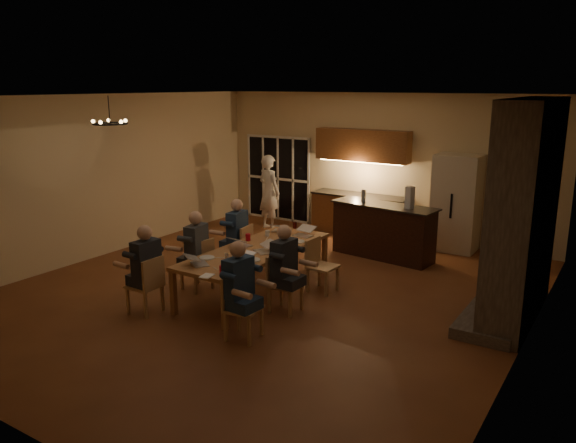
# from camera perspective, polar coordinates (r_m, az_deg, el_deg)

# --- Properties ---
(floor) EXTENTS (9.00, 9.00, 0.00)m
(floor) POSITION_cam_1_polar(r_m,az_deg,el_deg) (9.45, -2.25, -7.19)
(floor) COLOR brown
(floor) RESTS_ON ground
(back_wall) EXTENTS (8.00, 0.04, 3.20)m
(back_wall) POSITION_cam_1_polar(r_m,az_deg,el_deg) (12.92, 9.22, 5.69)
(back_wall) COLOR beige
(back_wall) RESTS_ON ground
(left_wall) EXTENTS (0.04, 9.00, 3.20)m
(left_wall) POSITION_cam_1_polar(r_m,az_deg,el_deg) (11.74, -18.73, 4.33)
(left_wall) COLOR beige
(left_wall) RESTS_ON ground
(right_wall) EXTENTS (0.04, 9.00, 3.20)m
(right_wall) POSITION_cam_1_polar(r_m,az_deg,el_deg) (7.53, 23.67, -1.11)
(right_wall) COLOR beige
(right_wall) RESTS_ON ground
(ceiling) EXTENTS (8.00, 9.00, 0.04)m
(ceiling) POSITION_cam_1_polar(r_m,az_deg,el_deg) (8.83, -2.46, 12.72)
(ceiling) COLOR white
(ceiling) RESTS_ON back_wall
(french_doors) EXTENTS (1.86, 0.08, 2.10)m
(french_doors) POSITION_cam_1_polar(r_m,az_deg,el_deg) (14.23, -0.98, 4.37)
(french_doors) COLOR black
(french_doors) RESTS_ON ground
(fireplace) EXTENTS (0.58, 2.50, 3.20)m
(fireplace) POSITION_cam_1_polar(r_m,az_deg,el_deg) (8.73, 22.90, 0.90)
(fireplace) COLOR #655950
(fireplace) RESTS_ON ground
(kitchenette) EXTENTS (2.24, 0.68, 2.40)m
(kitchenette) POSITION_cam_1_polar(r_m,az_deg,el_deg) (12.81, 7.35, 3.88)
(kitchenette) COLOR brown
(kitchenette) RESTS_ON ground
(refrigerator) EXTENTS (0.90, 0.68, 2.00)m
(refrigerator) POSITION_cam_1_polar(r_m,az_deg,el_deg) (12.05, 16.71, 1.81)
(refrigerator) COLOR beige
(refrigerator) RESTS_ON ground
(dining_table) EXTENTS (1.10, 3.02, 0.75)m
(dining_table) POSITION_cam_1_polar(r_m,az_deg,el_deg) (9.36, -3.23, -4.98)
(dining_table) COLOR #AB7044
(dining_table) RESTS_ON ground
(bar_island) EXTENTS (2.18, 0.93, 1.08)m
(bar_island) POSITION_cam_1_polar(r_m,az_deg,el_deg) (11.31, 9.65, -0.96)
(bar_island) COLOR black
(bar_island) RESTS_ON ground
(chair_left_near) EXTENTS (0.46, 0.46, 0.89)m
(chair_left_near) POSITION_cam_1_polar(r_m,az_deg,el_deg) (8.77, -14.38, -6.24)
(chair_left_near) COLOR tan
(chair_left_near) RESTS_ON ground
(chair_left_mid) EXTENTS (0.50, 0.50, 0.89)m
(chair_left_mid) POSITION_cam_1_polar(r_m,az_deg,el_deg) (9.57, -9.27, -4.27)
(chair_left_mid) COLOR tan
(chair_left_mid) RESTS_ON ground
(chair_left_far) EXTENTS (0.50, 0.50, 0.89)m
(chair_left_far) POSITION_cam_1_polar(r_m,az_deg,el_deg) (10.35, -5.16, -2.76)
(chair_left_far) COLOR tan
(chair_left_far) RESTS_ON ground
(chair_right_near) EXTENTS (0.50, 0.50, 0.89)m
(chair_right_near) POSITION_cam_1_polar(r_m,az_deg,el_deg) (7.69, -4.55, -8.74)
(chair_right_near) COLOR tan
(chair_right_near) RESTS_ON ground
(chair_right_mid) EXTENTS (0.46, 0.46, 0.89)m
(chair_right_mid) POSITION_cam_1_polar(r_m,az_deg,el_deg) (8.53, -0.24, -6.36)
(chair_right_mid) COLOR tan
(chair_right_mid) RESTS_ON ground
(chair_right_far) EXTENTS (0.46, 0.46, 0.89)m
(chair_right_far) POSITION_cam_1_polar(r_m,az_deg,el_deg) (9.36, 3.55, -4.53)
(chair_right_far) COLOR tan
(chair_right_far) RESTS_ON ground
(person_left_near) EXTENTS (0.63, 0.63, 1.38)m
(person_left_near) POSITION_cam_1_polar(r_m,az_deg,el_deg) (8.63, -14.14, -4.83)
(person_left_near) COLOR #262A31
(person_left_near) RESTS_ON ground
(person_right_near) EXTENTS (0.65, 0.65, 1.38)m
(person_right_near) POSITION_cam_1_polar(r_m,az_deg,el_deg) (7.60, -5.04, -7.02)
(person_right_near) COLOR navy
(person_right_near) RESTS_ON ground
(person_left_mid) EXTENTS (0.69, 0.69, 1.38)m
(person_left_mid) POSITION_cam_1_polar(r_m,az_deg,el_deg) (9.38, -9.24, -3.08)
(person_left_mid) COLOR #393D44
(person_left_mid) RESTS_ON ground
(person_right_mid) EXTENTS (0.63, 0.63, 1.38)m
(person_right_mid) POSITION_cam_1_polar(r_m,az_deg,el_deg) (8.40, -0.40, -4.91)
(person_right_mid) COLOR #262A31
(person_right_mid) RESTS_ON ground
(person_left_far) EXTENTS (0.65, 0.65, 1.38)m
(person_left_far) POSITION_cam_1_polar(r_m,az_deg,el_deg) (10.25, -5.16, -1.50)
(person_left_far) COLOR navy
(person_left_far) RESTS_ON ground
(standing_person) EXTENTS (0.74, 0.59, 1.78)m
(standing_person) POSITION_cam_1_polar(r_m,az_deg,el_deg) (13.29, -1.93, 2.98)
(standing_person) COLOR white
(standing_person) RESTS_ON ground
(chandelier) EXTENTS (0.57, 0.57, 0.03)m
(chandelier) POSITION_cam_1_polar(r_m,az_deg,el_deg) (9.78, -17.64, 9.45)
(chandelier) COLOR black
(chandelier) RESTS_ON ceiling
(laptop_a) EXTENTS (0.42, 0.41, 0.23)m
(laptop_a) POSITION_cam_1_polar(r_m,az_deg,el_deg) (8.51, -9.00, -3.61)
(laptop_a) COLOR silver
(laptop_a) RESTS_ON dining_table
(laptop_b) EXTENTS (0.34, 0.31, 0.23)m
(laptop_b) POSITION_cam_1_polar(r_m,az_deg,el_deg) (8.46, -4.93, -3.59)
(laptop_b) COLOR silver
(laptop_b) RESTS_ON dining_table
(laptop_c) EXTENTS (0.36, 0.33, 0.23)m
(laptop_c) POSITION_cam_1_polar(r_m,az_deg,el_deg) (9.41, -4.73, -1.80)
(laptop_c) COLOR silver
(laptop_c) RESTS_ON dining_table
(laptop_d) EXTENTS (0.42, 0.40, 0.23)m
(laptop_d) POSITION_cam_1_polar(r_m,az_deg,el_deg) (9.03, -2.56, -2.43)
(laptop_d) COLOR silver
(laptop_d) RESTS_ON dining_table
(laptop_e) EXTENTS (0.38, 0.35, 0.23)m
(laptop_e) POSITION_cam_1_polar(r_m,az_deg,el_deg) (10.29, -0.65, -0.38)
(laptop_e) COLOR silver
(laptop_e) RESTS_ON dining_table
(laptop_f) EXTENTS (0.35, 0.31, 0.23)m
(laptop_f) POSITION_cam_1_polar(r_m,az_deg,el_deg) (9.97, 1.54, -0.86)
(laptop_f) COLOR silver
(laptop_f) RESTS_ON dining_table
(mug_front) EXTENTS (0.08, 0.08, 0.10)m
(mug_front) POSITION_cam_1_polar(r_m,az_deg,el_deg) (8.92, -4.95, -3.10)
(mug_front) COLOR silver
(mug_front) RESTS_ON dining_table
(mug_mid) EXTENTS (0.07, 0.07, 0.10)m
(mug_mid) POSITION_cam_1_polar(r_m,az_deg,el_deg) (9.69, -0.72, -1.67)
(mug_mid) COLOR silver
(mug_mid) RESTS_ON dining_table
(mug_back) EXTENTS (0.08, 0.08, 0.10)m
(mug_back) POSITION_cam_1_polar(r_m,az_deg,el_deg) (9.99, -2.10, -1.20)
(mug_back) COLOR silver
(mug_back) RESTS_ON dining_table
(redcup_near) EXTENTS (0.09, 0.09, 0.12)m
(redcup_near) POSITION_cam_1_polar(r_m,az_deg,el_deg) (8.09, -6.67, -4.87)
(redcup_near) COLOR #AF0B1B
(redcup_near) RESTS_ON dining_table
(redcup_mid) EXTENTS (0.09, 0.09, 0.12)m
(redcup_mid) POSITION_cam_1_polar(r_m,az_deg,el_deg) (9.71, -4.08, -1.61)
(redcup_mid) COLOR #AF0B1B
(redcup_mid) RESTS_ON dining_table
(redcup_far) EXTENTS (0.09, 0.09, 0.12)m
(redcup_far) POSITION_cam_1_polar(r_m,az_deg,el_deg) (10.30, 1.85, -0.68)
(redcup_far) COLOR #AF0B1B
(redcup_far) RESTS_ON dining_table
(can_silver) EXTENTS (0.06, 0.06, 0.12)m
(can_silver) POSITION_cam_1_polar(r_m,az_deg,el_deg) (8.63, -6.24, -3.63)
(can_silver) COLOR #B2B2B7
(can_silver) RESTS_ON dining_table
(can_cola) EXTENTS (0.07, 0.07, 0.12)m
(can_cola) POSITION_cam_1_polar(r_m,az_deg,el_deg) (10.51, 0.69, -0.38)
(can_cola) COLOR #3F0F0C
(can_cola) RESTS_ON dining_table
(plate_near) EXTENTS (0.25, 0.25, 0.02)m
(plate_near) POSITION_cam_1_polar(r_m,az_deg,el_deg) (8.64, -3.65, -3.92)
(plate_near) COLOR silver
(plate_near) RESTS_ON dining_table
(plate_left) EXTENTS (0.24, 0.24, 0.02)m
(plate_left) POSITION_cam_1_polar(r_m,az_deg,el_deg) (8.83, -8.25, -3.65)
(plate_left) COLOR silver
(plate_left) RESTS_ON dining_table
(plate_far) EXTENTS (0.23, 0.23, 0.02)m
(plate_far) POSITION_cam_1_polar(r_m,az_deg,el_deg) (9.61, 1.01, -2.05)
(plate_far) COLOR silver
(plate_far) RESTS_ON dining_table
(notepad) EXTENTS (0.19, 0.23, 0.01)m
(notepad) POSITION_cam_1_polar(r_m,az_deg,el_deg) (8.02, -8.25, -5.49)
(notepad) COLOR white
(notepad) RESTS_ON dining_table
(bar_bottle) EXTENTS (0.09, 0.09, 0.24)m
(bar_bottle) POSITION_cam_1_polar(r_m,az_deg,el_deg) (11.41, 7.67, 2.64)
(bar_bottle) COLOR #99999E
(bar_bottle) RESTS_ON bar_island
(bar_blender) EXTENTS (0.17, 0.17, 0.42)m
(bar_blender) POSITION_cam_1_polar(r_m,az_deg,el_deg) (10.88, 12.26, 2.39)
(bar_blender) COLOR silver
(bar_blender) RESTS_ON bar_island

